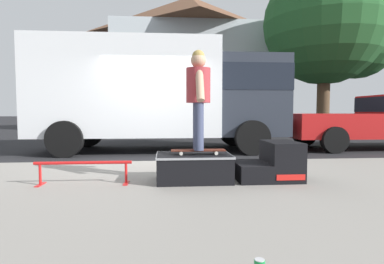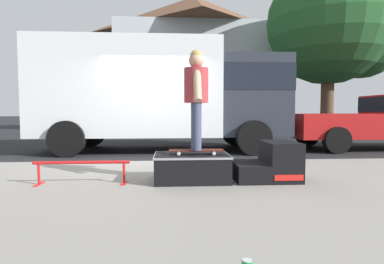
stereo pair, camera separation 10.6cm
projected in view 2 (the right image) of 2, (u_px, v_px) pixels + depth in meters
ground_plane at (152, 163)px, 6.98m from camera, size 140.00×140.00×0.00m
sidewalk_slab at (138, 196)px, 3.98m from camera, size 50.00×5.00×0.12m
skate_box at (192, 166)px, 4.61m from camera, size 1.07×0.75×0.39m
kicker_ramp at (270, 164)px, 4.68m from camera, size 0.92×0.74×0.56m
grind_rail at (82, 167)px, 4.40m from camera, size 1.32×0.28×0.32m
skateboard at (196, 150)px, 4.57m from camera, size 0.78×0.22×0.07m
skater_kid at (196, 91)px, 4.51m from camera, size 0.34×0.73×1.42m
box_truck at (164, 91)px, 9.07m from camera, size 6.91×2.63×3.05m
street_tree_main at (336, 26)px, 14.17m from camera, size 6.00×5.46×7.80m
house_behind at (194, 63)px, 20.29m from camera, size 9.54×8.23×8.40m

